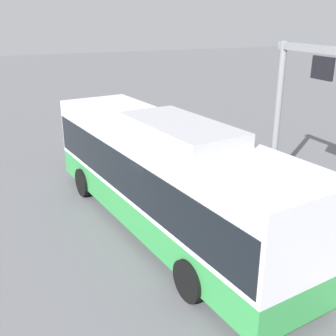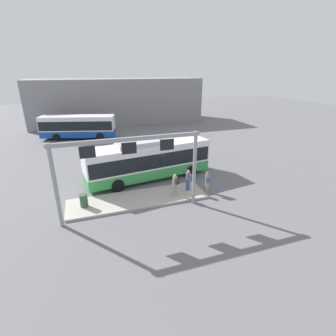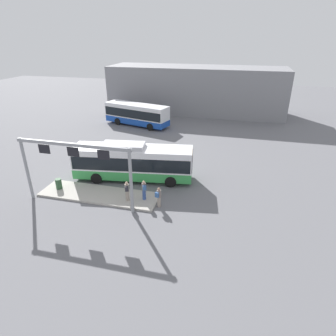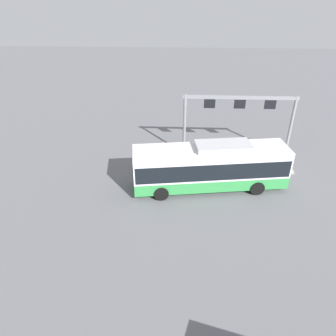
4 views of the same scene
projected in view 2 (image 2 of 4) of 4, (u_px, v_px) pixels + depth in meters
The scene contains 10 objects.
ground_plane at pixel (149, 178), 22.10m from camera, with size 120.00×120.00×0.00m, color slate.
platform_curb at pixel (138, 199), 18.40m from camera, with size 10.00×2.80×0.16m, color #B2ADA3.
bus_main at pixel (149, 159), 21.43m from camera, with size 10.94×4.04×3.46m.
bus_background_left at pixel (78, 126), 34.28m from camera, with size 10.01×4.98×3.10m.
person_boarding at pixel (207, 182), 19.30m from camera, with size 0.47×0.59×1.67m.
person_waiting_near at pixel (188, 179), 19.28m from camera, with size 0.52×0.61×1.67m.
person_waiting_mid at pixel (175, 184), 18.49m from camera, with size 0.49×0.60×1.67m.
platform_sign_gantry at pixel (130, 160), 15.35m from camera, with size 9.11×0.24×5.20m.
station_building at pixel (118, 101), 44.52m from camera, with size 28.79×8.00×7.45m, color gray.
trash_bin at pixel (84, 201), 17.08m from camera, with size 0.52×0.52×0.90m, color #2D5133.
Camera 2 is at (-5.00, -19.70, 8.89)m, focal length 27.01 mm.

